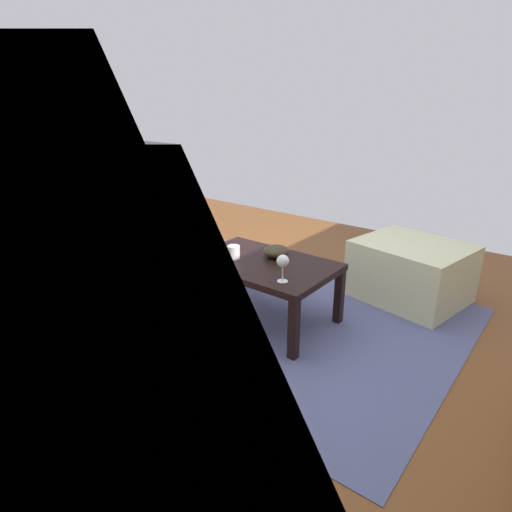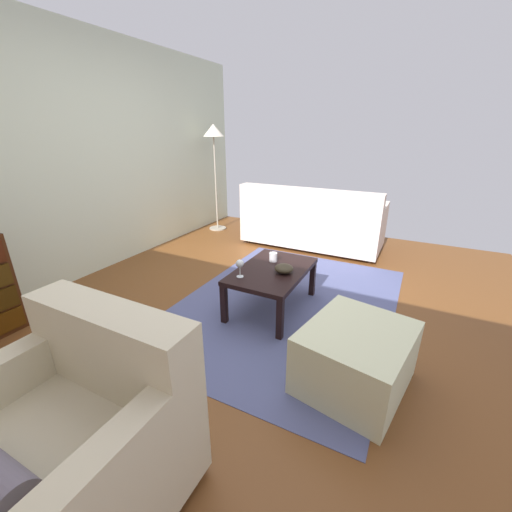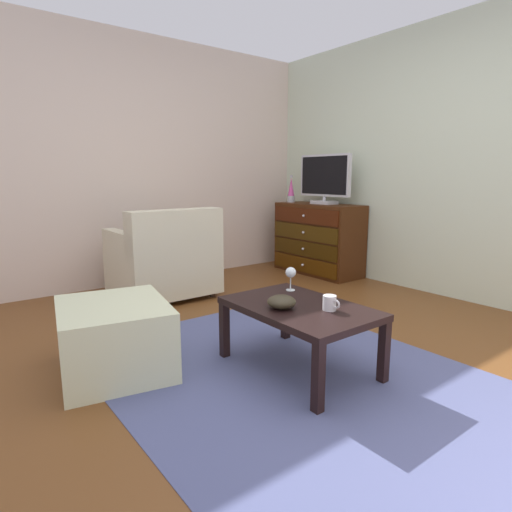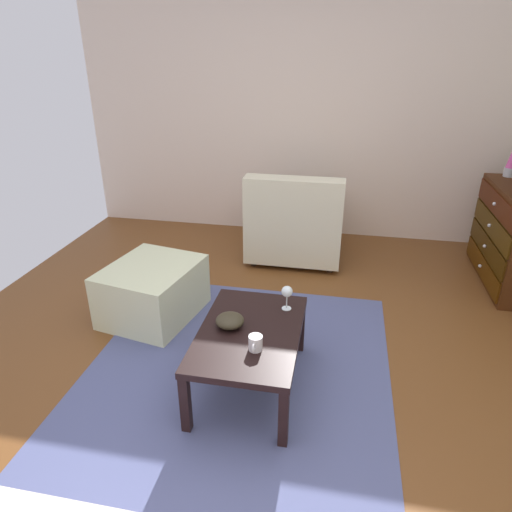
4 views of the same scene
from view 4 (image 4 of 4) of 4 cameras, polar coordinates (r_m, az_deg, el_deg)
name	(u,v)px [view 4 (image 4 of 4)]	position (r m, az deg, el deg)	size (l,w,h in m)	color
ground_plane	(267,381)	(2.94, 1.44, -15.48)	(5.65, 4.80, 0.05)	brown
wall_plain_left	(312,111)	(4.85, 7.09, 17.65)	(0.12, 4.80, 2.57)	beige
area_rug	(228,396)	(2.80, -3.49, -17.10)	(2.60, 1.90, 0.01)	#4F5682
lava_lamp	(512,160)	(4.65, 29.47, 10.43)	(0.09, 0.09, 0.33)	#B7B7BC
coffee_table	(250,337)	(2.67, -0.78, -10.19)	(0.88, 0.58, 0.40)	black
wine_glass	(287,292)	(2.78, 3.92, -4.58)	(0.07, 0.07, 0.16)	silver
mug	(255,343)	(2.46, -0.08, -10.89)	(0.11, 0.08, 0.08)	silver
bowl_decorative	(230,321)	(2.66, -3.30, -8.10)	(0.17, 0.17, 0.07)	#322C1D
armchair	(296,222)	(4.34, 4.99, 4.22)	(0.80, 0.87, 0.85)	#332319
ottoman	(153,291)	(3.50, -12.85, -4.31)	(0.70, 0.60, 0.41)	beige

